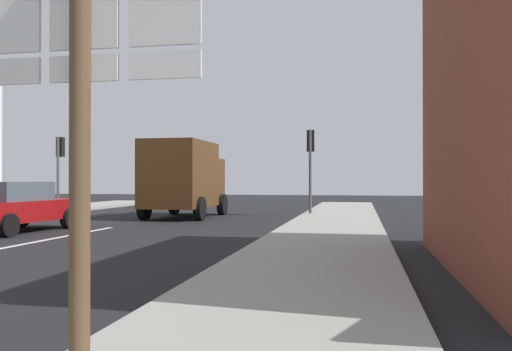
% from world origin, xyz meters
% --- Properties ---
extents(ground_plane, '(80.00, 80.00, 0.00)m').
position_xyz_m(ground_plane, '(0.00, 10.00, 0.00)').
color(ground_plane, black).
extents(sidewalk_right, '(3.01, 44.00, 0.14)m').
position_xyz_m(sidewalk_right, '(6.97, 8.00, 0.07)').
color(sidewalk_right, gray).
rests_on(sidewalk_right, ground).
extents(sedan_far, '(2.18, 4.30, 1.47)m').
position_xyz_m(sedan_far, '(-2.15, 10.16, 0.76)').
color(sedan_far, maroon).
rests_on(sedan_far, ground).
extents(delivery_truck, '(2.50, 5.01, 3.05)m').
position_xyz_m(delivery_truck, '(0.79, 16.89, 1.65)').
color(delivery_truck, '#4C2D14').
rests_on(delivery_truck, ground).
extents(route_sign_post, '(1.66, 0.14, 3.20)m').
position_xyz_m(route_sign_post, '(5.98, -0.55, 2.00)').
color(route_sign_post, brown).
rests_on(route_sign_post, ground).
extents(traffic_light_far_right, '(0.30, 0.49, 3.61)m').
position_xyz_m(traffic_light_far_right, '(5.77, 18.51, 2.68)').
color(traffic_light_far_right, '#47474C').
rests_on(traffic_light_far_right, ground).
extents(traffic_light_far_left, '(0.30, 0.49, 3.49)m').
position_xyz_m(traffic_light_far_left, '(-5.77, 18.55, 2.59)').
color(traffic_light_far_left, '#47474C').
rests_on(traffic_light_far_left, ground).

